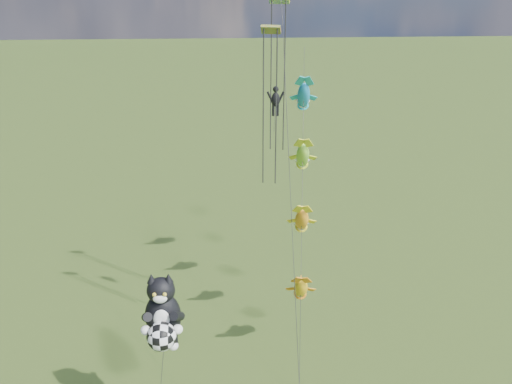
{
  "coord_description": "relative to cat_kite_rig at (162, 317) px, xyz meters",
  "views": [
    {
      "loc": [
        10.33,
        -23.87,
        26.22
      ],
      "look_at": [
        12.11,
        10.46,
        11.12
      ],
      "focal_mm": 40.0,
      "sensor_mm": 36.0,
      "label": 1
    }
  ],
  "objects": [
    {
      "name": "parafoil_rig",
      "position": [
        6.51,
        7.68,
        9.86
      ],
      "size": [
        1.88,
        17.52,
        25.26
      ],
      "rotation": [
        0.0,
        0.0,
        0.1
      ],
      "color": "brown",
      "rests_on": "ground"
    },
    {
      "name": "cat_kite_rig",
      "position": [
        0.0,
        0.0,
        0.0
      ],
      "size": [
        2.24,
        4.06,
        10.68
      ],
      "rotation": [
        0.0,
        0.0,
        -0.24
      ],
      "color": "brown",
      "rests_on": "ground"
    },
    {
      "name": "fish_windsock_rig",
      "position": [
        8.69,
        10.84,
        2.53
      ],
      "size": [
        2.23,
        15.88,
        19.12
      ],
      "rotation": [
        0.0,
        0.0,
        0.21
      ],
      "color": "brown",
      "rests_on": "ground"
    }
  ]
}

